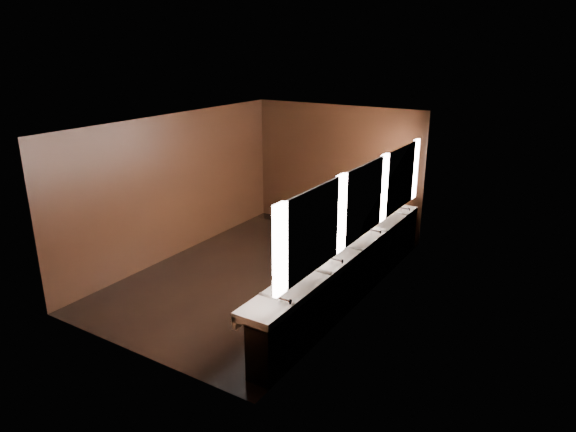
% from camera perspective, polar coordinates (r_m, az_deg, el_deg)
% --- Properties ---
extents(floor, '(6.00, 6.00, 0.00)m').
position_cam_1_polar(floor, '(9.55, -3.04, -6.46)').
color(floor, black).
rests_on(floor, ground).
extents(ceiling, '(4.00, 6.00, 0.02)m').
position_cam_1_polar(ceiling, '(8.74, -3.36, 10.40)').
color(ceiling, '#2D2D2B').
rests_on(ceiling, wall_back).
extents(wall_back, '(4.00, 0.02, 2.80)m').
position_cam_1_polar(wall_back, '(11.55, 5.40, 5.30)').
color(wall_back, black).
rests_on(wall_back, floor).
extents(wall_front, '(4.00, 0.02, 2.80)m').
position_cam_1_polar(wall_front, '(6.96, -17.52, -4.64)').
color(wall_front, black).
rests_on(wall_front, floor).
extents(wall_left, '(0.02, 6.00, 2.80)m').
position_cam_1_polar(wall_left, '(10.29, -12.38, 3.29)').
color(wall_left, black).
rests_on(wall_left, floor).
extents(wall_right, '(0.02, 6.00, 2.80)m').
position_cam_1_polar(wall_right, '(8.12, 8.45, -0.61)').
color(wall_right, black).
rests_on(wall_right, floor).
extents(sink_counter, '(0.55, 5.40, 1.01)m').
position_cam_1_polar(sink_counter, '(8.53, 6.89, -6.11)').
color(sink_counter, black).
rests_on(sink_counter, floor).
extents(mirror_band, '(0.06, 5.03, 1.15)m').
position_cam_1_polar(mirror_band, '(8.02, 8.44, 1.77)').
color(mirror_band, white).
rests_on(mirror_band, wall_right).
extents(person, '(0.58, 0.68, 1.59)m').
position_cam_1_polar(person, '(8.60, 3.39, -3.64)').
color(person, '#8EADD4').
rests_on(person, floor).
extents(trash_bin, '(0.34, 0.34, 0.51)m').
position_cam_1_polar(trash_bin, '(8.36, 4.13, -8.40)').
color(trash_bin, black).
rests_on(trash_bin, floor).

